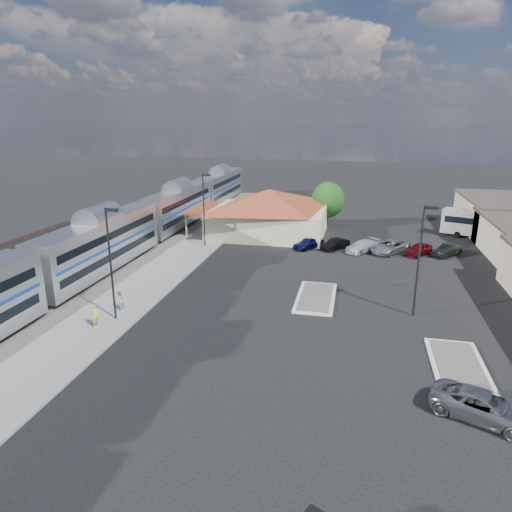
# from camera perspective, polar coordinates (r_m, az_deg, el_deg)

# --- Properties ---
(ground) EXTENTS (280.00, 280.00, 0.00)m
(ground) POSITION_cam_1_polar(r_m,az_deg,el_deg) (39.55, 1.41, -5.90)
(ground) COLOR black
(ground) RESTS_ON ground
(railbed) EXTENTS (16.00, 100.00, 0.12)m
(railbed) POSITION_cam_1_polar(r_m,az_deg,el_deg) (54.14, -19.21, -0.46)
(railbed) COLOR #4C4944
(railbed) RESTS_ON ground
(platform) EXTENTS (5.50, 92.00, 0.18)m
(platform) POSITION_cam_1_polar(r_m,az_deg,el_deg) (48.35, -11.29, -1.81)
(platform) COLOR gray
(platform) RESTS_ON ground
(passenger_train) EXTENTS (3.00, 104.00, 5.55)m
(passenger_train) POSITION_cam_1_polar(r_m,az_deg,el_deg) (48.84, -18.73, 1.20)
(passenger_train) COLOR silver
(passenger_train) RESTS_ON ground
(freight_cars) EXTENTS (2.80, 46.00, 4.00)m
(freight_cars) POSITION_cam_1_polar(r_m,az_deg,el_deg) (50.83, -25.63, -0.10)
(freight_cars) COLOR black
(freight_cars) RESTS_ON ground
(station_depot) EXTENTS (18.35, 12.24, 6.20)m
(station_depot) POSITION_cam_1_polar(r_m,az_deg,el_deg) (62.11, 1.56, 5.55)
(station_depot) COLOR beige
(station_depot) RESTS_ON ground
(traffic_island_south) EXTENTS (3.30, 7.50, 0.21)m
(traffic_island_south) POSITION_cam_1_polar(r_m,az_deg,el_deg) (40.86, 7.49, -5.12)
(traffic_island_south) COLOR silver
(traffic_island_south) RESTS_ON ground
(traffic_island_north) EXTENTS (3.30, 7.50, 0.21)m
(traffic_island_north) POSITION_cam_1_polar(r_m,az_deg,el_deg) (32.48, 24.06, -12.63)
(traffic_island_north) COLOR silver
(traffic_island_north) RESTS_ON ground
(lamp_plat_s) EXTENTS (1.08, 0.25, 9.00)m
(lamp_plat_s) POSITION_cam_1_polar(r_m,az_deg,el_deg) (36.13, -17.68, 0.05)
(lamp_plat_s) COLOR black
(lamp_plat_s) RESTS_ON ground
(lamp_plat_n) EXTENTS (1.08, 0.25, 9.00)m
(lamp_plat_n) POSITION_cam_1_polar(r_m,az_deg,el_deg) (55.69, -6.47, 6.45)
(lamp_plat_n) COLOR black
(lamp_plat_n) RESTS_ON ground
(lamp_lot) EXTENTS (1.08, 0.25, 9.00)m
(lamp_lot) POSITION_cam_1_polar(r_m,az_deg,el_deg) (37.54, 19.91, 0.45)
(lamp_lot) COLOR black
(lamp_lot) RESTS_ON ground
(tree_depot) EXTENTS (4.71, 4.71, 6.63)m
(tree_depot) POSITION_cam_1_polar(r_m,az_deg,el_deg) (66.89, 8.98, 6.95)
(tree_depot) COLOR #382314
(tree_depot) RESTS_ON ground
(suv) EXTENTS (5.94, 4.44, 1.50)m
(suv) POSITION_cam_1_polar(r_m,az_deg,el_deg) (27.98, 26.65, -16.46)
(suv) COLOR #929599
(suv) RESTS_ON ground
(coach_bus) EXTENTS (11.39, 6.28, 3.61)m
(coach_bus) POSITION_cam_1_polar(r_m,az_deg,el_deg) (66.82, 27.03, 3.59)
(coach_bus) COLOR silver
(coach_bus) RESTS_ON ground
(person_a) EXTENTS (0.57, 0.74, 1.81)m
(person_a) POSITION_cam_1_polar(r_m,az_deg,el_deg) (36.57, -19.43, -7.03)
(person_a) COLOR #E3DD47
(person_a) RESTS_ON platform
(person_b) EXTENTS (0.85, 0.96, 1.65)m
(person_b) POSITION_cam_1_polar(r_m,az_deg,el_deg) (39.17, -16.71, -5.29)
(person_b) COLOR silver
(person_b) RESTS_ON platform
(parked_car_a) EXTENTS (3.98, 4.30, 1.43)m
(parked_car_a) POSITION_cam_1_polar(r_m,az_deg,el_deg) (55.94, 6.59, 1.63)
(parked_car_a) COLOR #0C0F3C
(parked_car_a) RESTS_ON ground
(parked_car_b) EXTENTS (3.53, 4.12, 1.34)m
(parked_car_b) POSITION_cam_1_polar(r_m,az_deg,el_deg) (56.03, 9.88, 1.47)
(parked_car_b) COLOR black
(parked_car_b) RESTS_ON ground
(parked_car_c) EXTENTS (4.54, 4.90, 1.38)m
(parked_car_c) POSITION_cam_1_polar(r_m,az_deg,el_deg) (55.71, 13.15, 1.20)
(parked_car_c) COLOR white
(parked_car_c) RESTS_ON ground
(parked_car_d) EXTENTS (5.32, 5.87, 1.52)m
(parked_car_d) POSITION_cam_1_polar(r_m,az_deg,el_deg) (56.13, 16.41, 1.14)
(parked_car_d) COLOR #94989C
(parked_car_d) RESTS_ON ground
(parked_car_e) EXTENTS (3.75, 4.33, 1.41)m
(parked_car_e) POSITION_cam_1_polar(r_m,az_deg,el_deg) (56.20, 19.67, 0.80)
(parked_car_e) COLOR maroon
(parked_car_e) RESTS_ON ground
(parked_car_f) EXTENTS (3.73, 4.10, 1.36)m
(parked_car_f) POSITION_cam_1_polar(r_m,az_deg,el_deg) (57.01, 22.82, 0.65)
(parked_car_f) COLOR black
(parked_car_f) RESTS_ON ground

